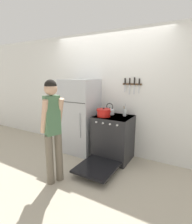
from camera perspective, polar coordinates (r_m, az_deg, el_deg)
name	(u,v)px	position (r m, az deg, el deg)	size (l,w,h in m)	color
ground_plane	(106,150)	(4.09, 3.41, -12.18)	(14.00, 14.00, 0.00)	#B2A893
wall_back	(108,94)	(3.78, 3.85, 5.91)	(10.00, 0.06, 2.55)	silver
refrigerator	(80,116)	(3.81, -5.15, -1.39)	(0.70, 0.66, 1.59)	#B7BABF
stove_range	(112,138)	(3.52, 5.38, -8.61)	(0.70, 1.31, 0.88)	#232326
dutch_oven_pot	(104,113)	(3.37, 2.52, -0.25)	(0.31, 0.27, 0.18)	red
tea_kettle	(110,111)	(3.57, 4.49, 0.31)	(0.24, 0.19, 0.24)	silver
utensil_jar	(125,112)	(3.46, 9.35, -0.05)	(0.07, 0.07, 0.24)	silver
person	(53,126)	(2.71, -13.95, -4.55)	(0.34, 0.39, 1.61)	#6B6051
wall_knife_strip	(132,84)	(3.51, 11.66, 9.04)	(0.38, 0.03, 0.33)	brown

